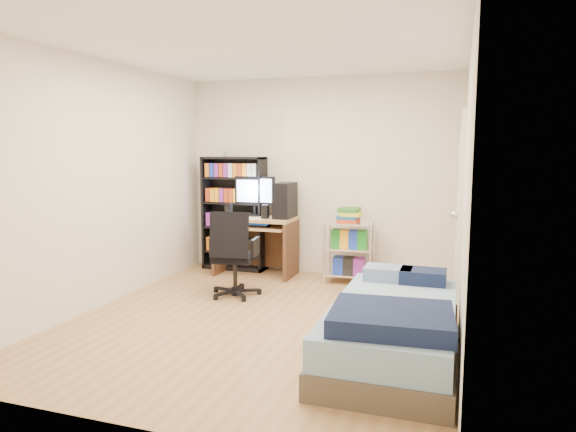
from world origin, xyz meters
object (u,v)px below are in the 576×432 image
(computer_desk, at_px, (264,222))
(media_shelf, at_px, (234,212))
(office_chair, at_px, (234,269))
(bed, at_px, (393,328))

(computer_desk, bearing_deg, media_shelf, 162.32)
(computer_desk, relative_size, office_chair, 1.32)
(media_shelf, distance_m, office_chair, 1.39)
(bed, bearing_deg, office_chair, 148.50)
(office_chair, bearing_deg, computer_desk, 84.83)
(media_shelf, distance_m, computer_desk, 0.52)
(computer_desk, relative_size, bed, 0.67)
(office_chair, distance_m, bed, 2.18)
(bed, bearing_deg, computer_desk, 131.09)
(computer_desk, xyz_separation_m, office_chair, (0.04, -1.04, -0.37))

